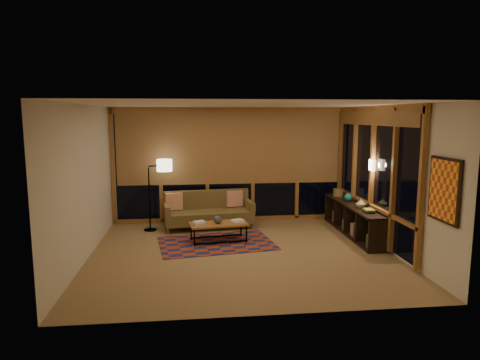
{
  "coord_description": "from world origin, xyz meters",
  "views": [
    {
      "loc": [
        -0.87,
        -7.53,
        2.51
      ],
      "look_at": [
        0.02,
        0.54,
        1.28
      ],
      "focal_mm": 32.0,
      "sensor_mm": 36.0,
      "label": 1
    }
  ],
  "objects": [
    {
      "name": "wall_art",
      "position": [
        2.71,
        -1.85,
        1.45
      ],
      "size": [
        0.06,
        0.74,
        0.94
      ],
      "primitive_type": null,
      "color": "red",
      "rests_on": "walls"
    },
    {
      "name": "pillow_right",
      "position": [
        0.07,
        2.15,
        0.59
      ],
      "size": [
        0.39,
        0.23,
        0.37
      ],
      "primitive_type": null,
      "rotation": [
        0.0,
        0.0,
        0.3
      ],
      "color": "red",
      "rests_on": "sofa"
    },
    {
      "name": "ceiling",
      "position": [
        0.0,
        0.0,
        2.7
      ],
      "size": [
        5.5,
        5.0,
        0.01
      ],
      "primitive_type": "cube",
      "color": "white",
      "rests_on": "walls"
    },
    {
      "name": "teal_bowl",
      "position": [
        2.49,
        1.31,
        0.74
      ],
      "size": [
        0.2,
        0.2,
        0.18
      ],
      "primitive_type": "sphere",
      "rotation": [
        0.0,
        0.0,
        -0.17
      ],
      "color": "#177879",
      "rests_on": "bookshelf"
    },
    {
      "name": "walls",
      "position": [
        0.0,
        0.0,
        1.35
      ],
      "size": [
        5.51,
        5.01,
        2.7
      ],
      "color": "silver",
      "rests_on": "floor"
    },
    {
      "name": "window_wall_back",
      "position": [
        0.0,
        2.43,
        1.35
      ],
      "size": [
        5.3,
        0.16,
        2.6
      ],
      "primitive_type": null,
      "color": "olive",
      "rests_on": "walls"
    },
    {
      "name": "floor_lamp",
      "position": [
        -1.83,
        1.81,
        0.78
      ],
      "size": [
        0.61,
        0.52,
        1.56
      ],
      "primitive_type": null,
      "rotation": [
        0.0,
        0.0,
        0.4
      ],
      "color": "black",
      "rests_on": "floor"
    },
    {
      "name": "bookshelf",
      "position": [
        2.49,
        1.0,
        0.33
      ],
      "size": [
        0.4,
        2.62,
        0.65
      ],
      "primitive_type": null,
      "color": "black",
      "rests_on": "floor"
    },
    {
      "name": "floor",
      "position": [
        0.0,
        0.0,
        0.0
      ],
      "size": [
        5.5,
        5.0,
        0.01
      ],
      "primitive_type": "cube",
      "color": "#A08757",
      "rests_on": "ground"
    },
    {
      "name": "vase",
      "position": [
        2.49,
        0.6,
        0.75
      ],
      "size": [
        0.22,
        0.22,
        0.2
      ],
      "primitive_type": "imported",
      "rotation": [
        0.0,
        0.0,
        0.2
      ],
      "color": "tan",
      "rests_on": "bookshelf"
    },
    {
      "name": "book_stack_a",
      "position": [
        -0.77,
        0.7,
        0.42
      ],
      "size": [
        0.32,
        0.29,
        0.08
      ],
      "primitive_type": null,
      "rotation": [
        0.0,
        0.0,
        0.36
      ],
      "color": "silver",
      "rests_on": "coffee_table"
    },
    {
      "name": "ceramic_pot",
      "position": [
        -0.4,
        0.75,
        0.46
      ],
      "size": [
        0.21,
        0.21,
        0.16
      ],
      "primitive_type": "sphere",
      "rotation": [
        0.0,
        0.0,
        0.33
      ],
      "color": "black",
      "rests_on": "coffee_table"
    },
    {
      "name": "coffee_table",
      "position": [
        -0.38,
        0.78,
        0.19
      ],
      "size": [
        1.2,
        0.68,
        0.38
      ],
      "primitive_type": null,
      "rotation": [
        0.0,
        0.0,
        0.14
      ],
      "color": "olive",
      "rests_on": "floor"
    },
    {
      "name": "book_stack_b",
      "position": [
        0.01,
        0.83,
        0.4
      ],
      "size": [
        0.27,
        0.25,
        0.04
      ],
      "primitive_type": null,
      "rotation": [
        0.0,
        0.0,
        0.4
      ],
      "color": "silver",
      "rests_on": "coffee_table"
    },
    {
      "name": "shelf_book_stack",
      "position": [
        2.49,
        0.2,
        0.69
      ],
      "size": [
        0.24,
        0.28,
        0.07
      ],
      "primitive_type": null,
      "rotation": [
        0.0,
        0.0,
        0.32
      ],
      "color": "silver",
      "rests_on": "bookshelf"
    },
    {
      "name": "wall_sconce",
      "position": [
        2.62,
        0.45,
        1.55
      ],
      "size": [
        0.12,
        0.18,
        0.22
      ],
      "primitive_type": null,
      "color": "#F3E4BD",
      "rests_on": "walls"
    },
    {
      "name": "sofa",
      "position": [
        -0.54,
        1.86,
        0.4
      ],
      "size": [
        2.04,
        1.03,
        0.8
      ],
      "primitive_type": null,
      "rotation": [
        0.0,
        0.0,
        0.12
      ],
      "color": "brown",
      "rests_on": "floor"
    },
    {
      "name": "area_rug",
      "position": [
        -0.44,
        0.66,
        0.01
      ],
      "size": [
        2.4,
        1.78,
        0.01
      ],
      "primitive_type": "cube",
      "rotation": [
        0.0,
        0.0,
        0.14
      ],
      "color": "#A33719",
      "rests_on": "floor"
    },
    {
      "name": "pillow_left",
      "position": [
        -1.31,
        1.96,
        0.59
      ],
      "size": [
        0.4,
        0.22,
        0.38
      ],
      "primitive_type": null,
      "rotation": [
        0.0,
        0.0,
        0.25
      ],
      "color": "red",
      "rests_on": "sofa"
    },
    {
      "name": "window_wall_right",
      "position": [
        2.68,
        0.6,
        1.35
      ],
      "size": [
        0.16,
        3.7,
        2.6
      ],
      "primitive_type": null,
      "color": "olive",
      "rests_on": "walls"
    },
    {
      "name": "basket",
      "position": [
        2.47,
        1.9,
        0.74
      ],
      "size": [
        0.26,
        0.26,
        0.17
      ],
      "primitive_type": "cylinder",
      "rotation": [
        0.0,
        0.0,
        -0.12
      ],
      "color": "brown",
      "rests_on": "bookshelf"
    }
  ]
}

